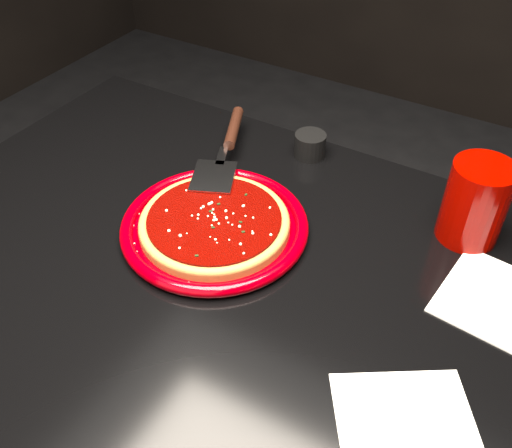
% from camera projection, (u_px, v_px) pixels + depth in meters
% --- Properties ---
extents(table, '(1.20, 0.80, 0.75)m').
position_uv_depth(table, '(244.00, 411.00, 1.10)').
color(table, black).
rests_on(table, floor).
extents(plate, '(0.37, 0.37, 0.02)m').
position_uv_depth(plate, '(215.00, 226.00, 0.92)').
color(plate, '#7B0006').
rests_on(plate, table).
extents(pizza_crust, '(0.30, 0.30, 0.01)m').
position_uv_depth(pizza_crust, '(215.00, 224.00, 0.92)').
color(pizza_crust, olive).
rests_on(pizza_crust, plate).
extents(pizza_crust_rim, '(0.30, 0.30, 0.02)m').
position_uv_depth(pizza_crust_rim, '(214.00, 222.00, 0.91)').
color(pizza_crust_rim, olive).
rests_on(pizza_crust_rim, plate).
extents(pizza_sauce, '(0.26, 0.26, 0.01)m').
position_uv_depth(pizza_sauce, '(214.00, 220.00, 0.91)').
color(pizza_sauce, '#620300').
rests_on(pizza_sauce, plate).
extents(parmesan_dusting, '(0.21, 0.21, 0.01)m').
position_uv_depth(parmesan_dusting, '(214.00, 217.00, 0.91)').
color(parmesan_dusting, beige).
rests_on(parmesan_dusting, plate).
extents(basil_flecks, '(0.19, 0.19, 0.00)m').
position_uv_depth(basil_flecks, '(214.00, 217.00, 0.91)').
color(basil_flecks, black).
rests_on(basil_flecks, plate).
extents(pizza_server, '(0.20, 0.32, 0.02)m').
position_uv_depth(pizza_server, '(226.00, 149.00, 1.04)').
color(pizza_server, silver).
rests_on(pizza_server, plate).
extents(cup, '(0.12, 0.12, 0.13)m').
position_uv_depth(cup, '(475.00, 203.00, 0.88)').
color(cup, '#900400').
rests_on(cup, table).
extents(napkin_a, '(0.23, 0.23, 0.00)m').
position_uv_depth(napkin_a, '(408.00, 432.00, 0.66)').
color(napkin_a, silver).
rests_on(napkin_a, table).
extents(napkin_b, '(0.17, 0.18, 0.00)m').
position_uv_depth(napkin_b, '(497.00, 300.00, 0.82)').
color(napkin_b, silver).
rests_on(napkin_b, table).
extents(ramekin, '(0.08, 0.08, 0.05)m').
position_uv_depth(ramekin, '(310.00, 145.00, 1.08)').
color(ramekin, black).
rests_on(ramekin, table).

